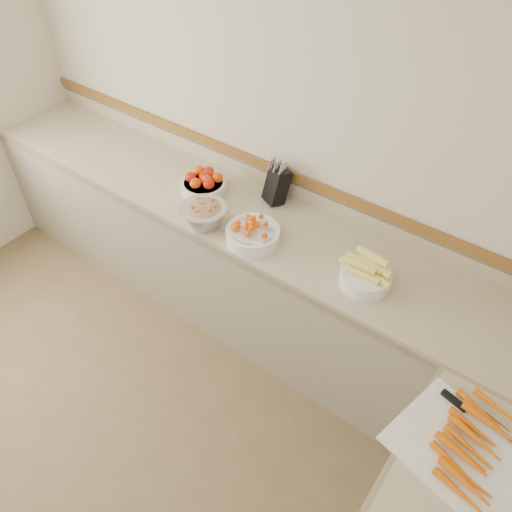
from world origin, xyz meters
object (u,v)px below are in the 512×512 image
Objects in this scene: tomato_bowl at (204,184)px; rhubarb_bowl at (204,214)px; knife_block at (277,185)px; cutting_board at (467,448)px; cherry_tomato_bowl at (253,233)px; corn_bowl at (366,274)px.

rhubarb_bowl is (0.21, -0.24, 0.02)m from tomato_bowl.
tomato_bowl is at bearing -155.06° from knife_block.
cutting_board is (1.89, -0.66, -0.04)m from tomato_bowl.
cherry_tomato_bowl is (0.10, -0.37, -0.06)m from knife_block.
corn_bowl is 1.08× the size of rhubarb_bowl.
knife_block reaches higher than rhubarb_bowl.
knife_block is at bearing 158.32° from corn_bowl.
rhubarb_bowl is (-0.30, -0.06, 0.02)m from cherry_tomato_bowl.
knife_block is 1.06× the size of tomato_bowl.
tomato_bowl is 2.00m from cutting_board.
corn_bowl is 0.48× the size of cutting_board.
knife_block is at bearing 104.90° from cherry_tomato_bowl.
knife_block is 1.09× the size of rhubarb_bowl.
knife_block is at bearing 64.84° from rhubarb_bowl.
tomato_bowl is at bearing 131.34° from rhubarb_bowl.
corn_bowl reaches higher than cutting_board.
cherry_tomato_bowl is (0.51, -0.18, -0.01)m from tomato_bowl.
cutting_board is at bearing -30.08° from knife_block.
tomato_bowl is 1.02× the size of rhubarb_bowl.
knife_block is 0.48m from rhubarb_bowl.
rhubarb_bowl is (-0.95, -0.13, 0.01)m from corn_bowl.
knife_block reaches higher than tomato_bowl.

